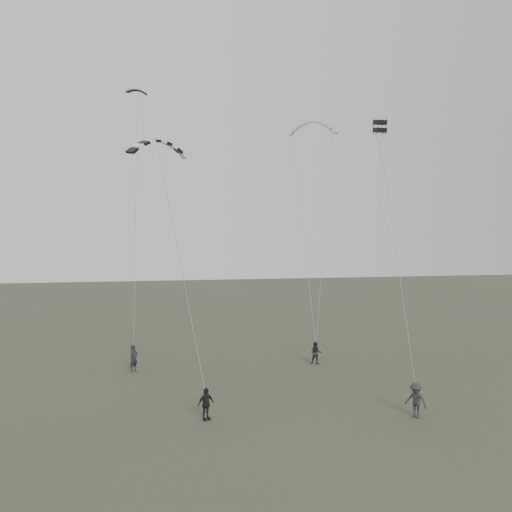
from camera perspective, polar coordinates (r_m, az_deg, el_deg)
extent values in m
plane|color=#3C442F|center=(25.91, -0.02, -16.68)|extent=(140.00, 140.00, 0.00)
imported|color=#222228|center=(32.43, -13.80, -11.28)|extent=(0.71, 0.72, 1.67)
imported|color=#232228|center=(33.52, 6.85, -10.96)|extent=(0.87, 0.79, 1.47)
imported|color=black|center=(23.93, -5.76, -16.47)|extent=(0.93, 0.75, 1.47)
imported|color=#28292D|center=(25.17, 17.80, -15.43)|extent=(1.11, 1.21, 1.63)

